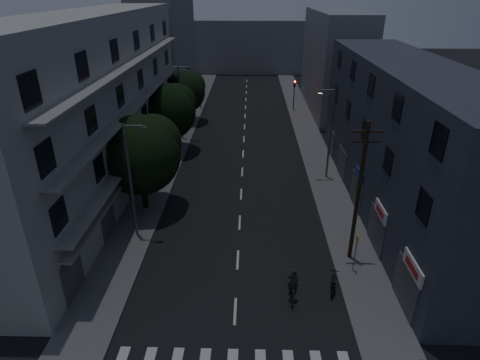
{
  "coord_description": "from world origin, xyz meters",
  "views": [
    {
      "loc": [
        0.69,
        -14.29,
        15.7
      ],
      "look_at": [
        0.0,
        12.0,
        3.0
      ],
      "focal_mm": 30.0,
      "sensor_mm": 36.0,
      "label": 1
    }
  ],
  "objects_px": {
    "utility_pole": "(359,191)",
    "motorcycle": "(333,284)",
    "bus_stop_sign": "(356,247)",
    "cyclist": "(292,290)"
  },
  "relations": [
    {
      "from": "bus_stop_sign",
      "to": "motorcycle",
      "type": "bearing_deg",
      "value": -132.4
    },
    {
      "from": "utility_pole",
      "to": "bus_stop_sign",
      "type": "height_order",
      "value": "utility_pole"
    },
    {
      "from": "bus_stop_sign",
      "to": "cyclist",
      "type": "relative_size",
      "value": 1.19
    },
    {
      "from": "bus_stop_sign",
      "to": "motorcycle",
      "type": "height_order",
      "value": "bus_stop_sign"
    },
    {
      "from": "utility_pole",
      "to": "motorcycle",
      "type": "xyz_separation_m",
      "value": [
        -1.62,
        -3.06,
        -4.42
      ]
    },
    {
      "from": "motorcycle",
      "to": "cyclist",
      "type": "height_order",
      "value": "cyclist"
    },
    {
      "from": "utility_pole",
      "to": "cyclist",
      "type": "relative_size",
      "value": 4.23
    },
    {
      "from": "bus_stop_sign",
      "to": "motorcycle",
      "type": "distance_m",
      "value": 2.68
    },
    {
      "from": "utility_pole",
      "to": "motorcycle",
      "type": "bearing_deg",
      "value": -117.87
    },
    {
      "from": "motorcycle",
      "to": "cyclist",
      "type": "relative_size",
      "value": 0.81
    }
  ]
}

